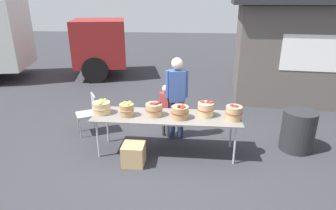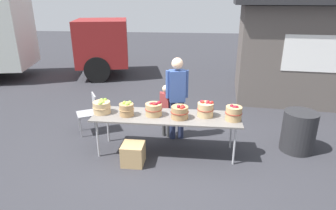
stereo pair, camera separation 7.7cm
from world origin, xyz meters
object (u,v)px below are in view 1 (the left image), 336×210
object	(u,v)px
apple_basket_green_1	(127,109)
child_customer	(166,107)
apple_basket_red_0	(154,109)
trash_barrel	(298,131)
vendor_adult	(177,93)
folding_chair	(89,111)
apple_basket_green_0	(102,107)
produce_crate	(134,154)
apple_basket_red_2	(206,109)
apple_basket_red_3	(234,113)
apple_basket_red_1	(180,112)
market_table	(166,118)

from	to	relation	value
apple_basket_green_1	child_customer	world-z (taller)	child_customer
apple_basket_red_0	trash_barrel	size ratio (longest dim) A/B	0.40
vendor_adult	folding_chair	bearing A→B (deg)	-14.76
apple_basket_green_0	apple_basket_green_1	world-z (taller)	apple_basket_green_1
apple_basket_green_0	folding_chair	distance (m)	0.93
apple_basket_red_0	produce_crate	world-z (taller)	apple_basket_red_0
apple_basket_red_2	folding_chair	xyz separation A→B (m)	(-2.45, 0.62, -0.38)
apple_basket_red_3	vendor_adult	world-z (taller)	vendor_adult
apple_basket_red_1	child_customer	bearing A→B (deg)	114.45
apple_basket_green_1	child_customer	bearing A→B (deg)	48.48
apple_basket_green_0	trash_barrel	distance (m)	3.76
apple_basket_red_1	apple_basket_red_2	size ratio (longest dim) A/B	1.06
apple_basket_green_0	apple_basket_red_3	bearing A→B (deg)	-1.52
market_table	apple_basket_red_0	bearing A→B (deg)	-178.67
apple_basket_green_0	apple_basket_red_0	xyz separation A→B (m)	(0.98, -0.01, 0.00)
apple_basket_red_0	apple_basket_red_1	xyz separation A→B (m)	(0.48, -0.07, -0.01)
apple_basket_red_1	apple_basket_green_0	bearing A→B (deg)	176.63
apple_basket_red_3	trash_barrel	distance (m)	1.45
apple_basket_red_2	apple_basket_red_1	bearing A→B (deg)	-162.55
apple_basket_green_0	produce_crate	size ratio (longest dim) A/B	0.89
apple_basket_red_2	apple_basket_green_1	bearing A→B (deg)	-174.85
market_table	apple_basket_red_2	distance (m)	0.73
apple_basket_green_0	apple_basket_green_1	size ratio (longest dim) A/B	1.20
apple_basket_red_1	produce_crate	world-z (taller)	apple_basket_red_1
apple_basket_green_1	apple_basket_red_2	world-z (taller)	apple_basket_red_2
vendor_adult	produce_crate	size ratio (longest dim) A/B	4.47
apple_basket_green_1	apple_basket_red_3	size ratio (longest dim) A/B	0.94
market_table	folding_chair	world-z (taller)	folding_chair
apple_basket_red_3	apple_basket_green_0	bearing A→B (deg)	178.48
apple_basket_green_0	folding_chair	size ratio (longest dim) A/B	0.39
vendor_adult	folding_chair	world-z (taller)	vendor_adult
vendor_adult	trash_barrel	distance (m)	2.44
child_customer	apple_basket_red_2	bearing A→B (deg)	170.49
apple_basket_red_0	child_customer	distance (m)	0.71
apple_basket_red_3	produce_crate	size ratio (longest dim) A/B	0.79
apple_basket_red_1	apple_basket_red_3	xyz separation A→B (m)	(0.95, 0.02, 0.02)
produce_crate	apple_basket_red_0	bearing A→B (deg)	56.83
apple_basket_red_2	apple_basket_red_3	bearing A→B (deg)	-13.93
apple_basket_red_2	apple_basket_red_3	distance (m)	0.51
apple_basket_red_2	vendor_adult	size ratio (longest dim) A/B	0.18
produce_crate	apple_basket_green_1	bearing A→B (deg)	114.34
child_customer	produce_crate	distance (m)	1.31
apple_basket_green_1	apple_basket_red_1	xyz separation A→B (m)	(0.97, -0.01, -0.01)
apple_basket_red_3	trash_barrel	size ratio (longest dim) A/B	0.38
apple_basket_red_1	apple_basket_red_3	distance (m)	0.95
child_customer	folding_chair	distance (m)	1.66
market_table	child_customer	xyz separation A→B (m)	(-0.08, 0.66, -0.04)
market_table	trash_barrel	size ratio (longest dim) A/B	3.42
folding_chair	trash_barrel	size ratio (longest dim) A/B	1.09
apple_basket_red_3	folding_chair	size ratio (longest dim) A/B	0.35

